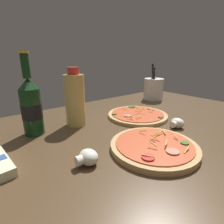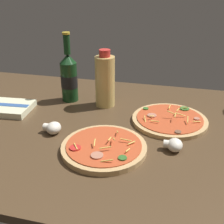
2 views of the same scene
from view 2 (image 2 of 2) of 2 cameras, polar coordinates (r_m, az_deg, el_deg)
name	(u,v)px [view 2 (image 2 of 2)]	position (r cm, az deg, el deg)	size (l,w,h in cm)	color
counter_slab	(111,129)	(97.93, -0.23, -3.45)	(160.00, 90.00, 2.50)	#4C3823
pizza_near	(104,147)	(83.69, -1.65, -7.19)	(25.43, 25.43, 4.02)	tan
pizza_far	(170,120)	(101.66, 11.61, -1.55)	(26.50, 26.50, 4.43)	tan
beer_bottle	(69,77)	(115.82, -8.74, 7.06)	(6.76, 6.76, 27.83)	#143819
oil_bottle	(105,81)	(109.49, -1.44, 6.38)	(7.67, 7.67, 22.42)	#D6B766
mushroom_left	(174,145)	(85.13, 12.45, -6.54)	(5.57, 5.31, 3.72)	white
mushroom_right	(53,128)	(94.03, -11.92, -3.17)	(5.77, 5.50, 3.85)	white
dish_towel	(9,108)	(114.90, -20.27, 0.81)	(18.21, 15.37, 2.56)	beige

